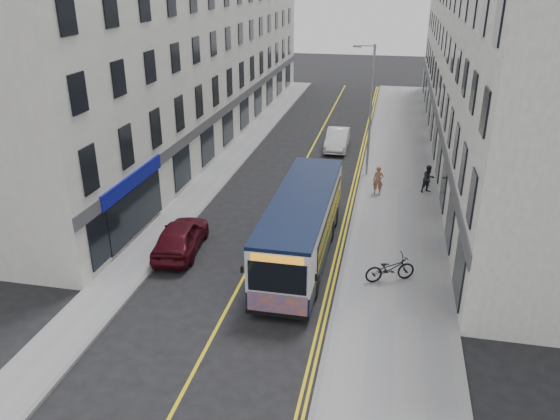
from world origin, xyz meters
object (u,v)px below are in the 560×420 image
at_px(car_maroon, 181,236).
at_px(city_bus, 302,224).
at_px(car_white, 337,139).
at_px(streetlamp, 370,107).
at_px(pedestrian_near, 378,180).
at_px(pedestrian_far, 428,179).
at_px(bicycle, 390,268).

bearing_deg(car_maroon, city_bus, -179.71).
xyz_separation_m(city_bus, car_maroon, (-5.47, -0.53, -0.89)).
distance_m(city_bus, car_white, 16.82).
bearing_deg(city_bus, streetlamp, 79.58).
distance_m(pedestrian_near, pedestrian_far, 2.93).
bearing_deg(car_maroon, pedestrian_far, -144.94).
bearing_deg(pedestrian_far, city_bus, -156.98).
distance_m(car_white, car_maroon, 18.09).
height_order(pedestrian_near, car_white, pedestrian_near).
height_order(city_bus, pedestrian_near, city_bus).
bearing_deg(car_maroon, pedestrian_near, -139.43).
xyz_separation_m(streetlamp, car_white, (-2.37, 5.36, -3.67)).
bearing_deg(pedestrian_near, pedestrian_far, 18.51).
bearing_deg(city_bus, car_white, 90.91).
height_order(pedestrian_far, car_maroon, pedestrian_far).
bearing_deg(bicycle, pedestrian_near, -18.83).
relative_size(streetlamp, bicycle, 3.79).
height_order(streetlamp, car_white, streetlamp).
bearing_deg(streetlamp, pedestrian_far, -32.85).
bearing_deg(car_white, city_bus, -90.07).
xyz_separation_m(bicycle, pedestrian_far, (1.90, 10.46, 0.25)).
relative_size(city_bus, car_white, 2.38).
distance_m(pedestrian_far, car_maroon, 14.79).
xyz_separation_m(streetlamp, bicycle, (1.80, -12.85, -3.71)).
bearing_deg(car_white, pedestrian_far, -52.94).
distance_m(city_bus, pedestrian_far, 10.76).
bearing_deg(car_maroon, car_white, -112.00).
height_order(city_bus, bicycle, city_bus).
relative_size(bicycle, pedestrian_far, 1.31).
distance_m(bicycle, car_white, 18.68).
relative_size(pedestrian_near, car_maroon, 0.37).
bearing_deg(bicycle, streetlamp, -16.23).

